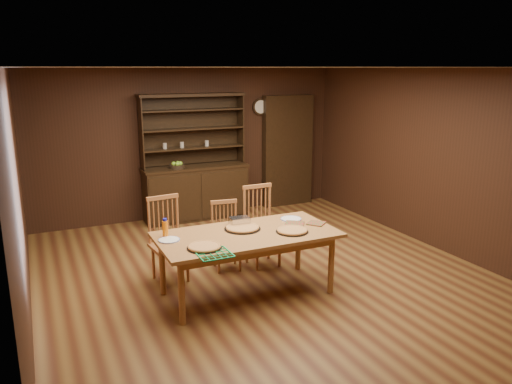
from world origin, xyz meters
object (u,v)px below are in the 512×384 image
chair_left (167,236)px  chair_right (260,222)px  chair_center (226,233)px  china_hutch (195,185)px  juice_bottle (165,228)px  dining_table (247,239)px

chair_left → chair_right: (1.28, -0.02, 0.01)m
chair_center → chair_right: size_ratio=0.84×
china_hutch → juice_bottle: china_hutch is taller
china_hutch → dining_table: 3.21m
dining_table → chair_right: chair_right is taller
chair_left → chair_center: size_ratio=1.17×
juice_bottle → china_hutch: bearing=66.0°
dining_table → chair_center: size_ratio=2.27×
dining_table → chair_center: chair_center is taller
chair_right → juice_bottle: size_ratio=4.97×
chair_right → juice_bottle: bearing=-160.3°
chair_center → juice_bottle: size_ratio=4.19×
china_hutch → chair_left: 2.62m
juice_bottle → chair_right: bearing=20.9°
china_hutch → juice_bottle: (-1.30, -2.93, 0.26)m
china_hutch → chair_left: (-1.14, -2.36, -0.03)m
dining_table → juice_bottle: juice_bottle is taller
chair_center → chair_right: chair_right is taller
chair_center → chair_left: bearing=-169.8°
dining_table → chair_right: size_ratio=1.91×
china_hutch → chair_left: bearing=-115.8°
dining_table → juice_bottle: size_ratio=9.52×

